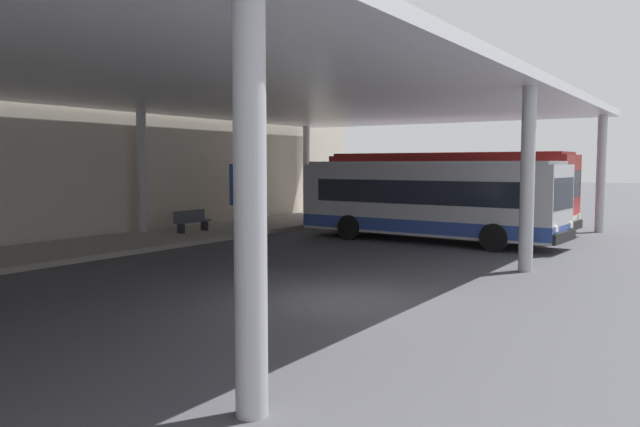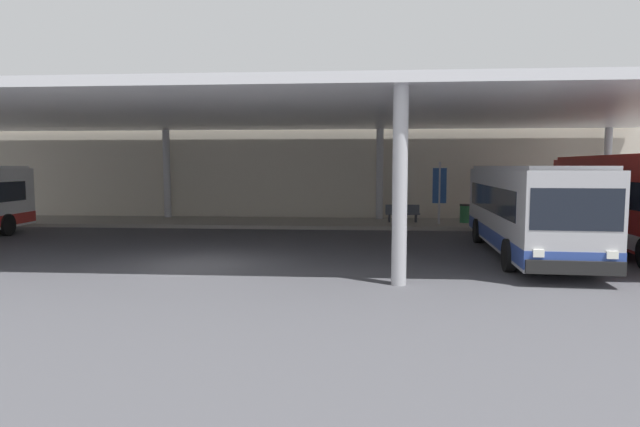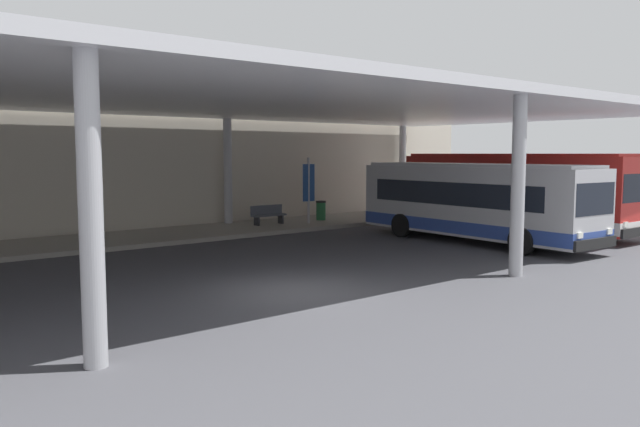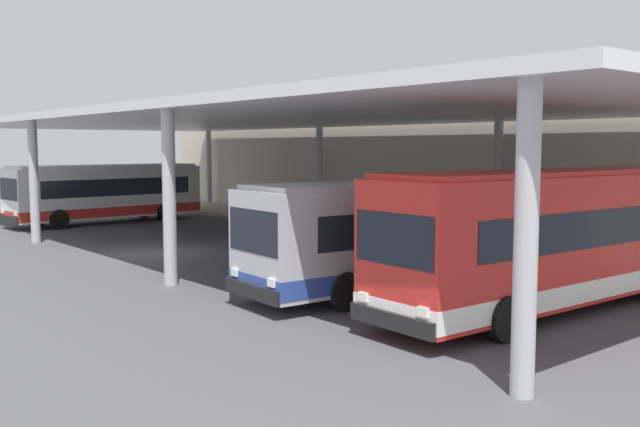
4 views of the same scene
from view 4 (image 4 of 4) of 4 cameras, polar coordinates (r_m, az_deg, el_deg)
ground_plane at (r=28.38m, az=-13.25°, el=-3.15°), size 200.00×200.00×0.00m
platform_kerb at (r=35.13m, az=4.18°, el=-1.25°), size 42.00×4.50×0.18m
station_building_facade at (r=37.22m, az=7.84°, el=4.33°), size 48.00×1.60×6.97m
canopy_shelter at (r=30.92m, az=-4.22°, el=7.54°), size 40.00×17.00×5.55m
bus_nearest_bay at (r=40.35m, az=-16.81°, el=1.63°), size 3.19×10.67×3.17m
bus_second_bay at (r=20.82m, az=7.00°, el=-1.52°), size 3.18×10.67×3.17m
bus_middle_bay at (r=18.96m, az=18.29°, el=-1.87°), size 2.98×11.41×3.57m
bench_waiting at (r=30.28m, az=13.94°, el=-1.37°), size 1.80×0.45×0.92m
trash_bin at (r=28.43m, az=19.12°, el=-1.91°), size 0.52×0.52×0.98m
banner_sign at (r=28.41m, az=15.85°, el=0.82°), size 0.70×0.12×3.20m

